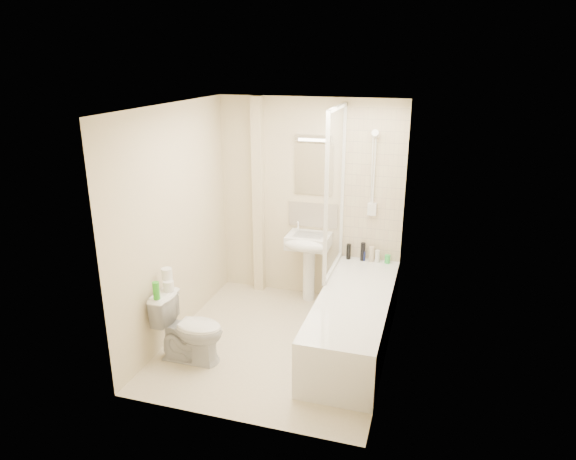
% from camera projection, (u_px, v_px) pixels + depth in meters
% --- Properties ---
extents(floor, '(2.50, 2.50, 0.00)m').
position_uv_depth(floor, '(278.00, 343.00, 5.33)').
color(floor, beige).
rests_on(floor, ground).
extents(wall_back, '(2.20, 0.02, 2.40)m').
position_uv_depth(wall_back, '(309.00, 201.00, 6.08)').
color(wall_back, beige).
rests_on(wall_back, ground).
extents(wall_left, '(0.02, 2.50, 2.40)m').
position_uv_depth(wall_left, '(175.00, 224.00, 5.25)').
color(wall_left, beige).
rests_on(wall_left, ground).
extents(wall_right, '(0.02, 2.50, 2.40)m').
position_uv_depth(wall_right, '(392.00, 245.00, 4.65)').
color(wall_right, beige).
rests_on(wall_right, ground).
extents(ceiling, '(2.20, 2.50, 0.02)m').
position_uv_depth(ceiling, '(276.00, 106.00, 4.56)').
color(ceiling, white).
rests_on(ceiling, wall_back).
extents(tile_back, '(0.70, 0.01, 1.75)m').
position_uv_depth(tile_back, '(374.00, 187.00, 5.79)').
color(tile_back, beige).
rests_on(tile_back, wall_back).
extents(tile_right, '(0.01, 2.10, 1.75)m').
position_uv_depth(tile_right, '(395.00, 215.00, 4.76)').
color(tile_right, beige).
rests_on(tile_right, wall_right).
extents(pipe_boxing, '(0.12, 0.12, 2.40)m').
position_uv_depth(pipe_boxing, '(258.00, 198.00, 6.19)').
color(pipe_boxing, beige).
rests_on(pipe_boxing, ground).
extents(splashback, '(0.60, 0.02, 0.30)m').
position_uv_depth(splashback, '(313.00, 215.00, 6.11)').
color(splashback, beige).
rests_on(splashback, wall_back).
extents(mirror, '(0.46, 0.01, 0.60)m').
position_uv_depth(mirror, '(314.00, 170.00, 5.93)').
color(mirror, white).
rests_on(mirror, wall_back).
extents(strip_light, '(0.42, 0.07, 0.07)m').
position_uv_depth(strip_light, '(314.00, 138.00, 5.79)').
color(strip_light, silver).
rests_on(strip_light, wall_back).
extents(bathtub, '(0.70, 2.10, 0.55)m').
position_uv_depth(bathtub, '(354.00, 319.00, 5.22)').
color(bathtub, white).
rests_on(bathtub, ground).
extents(shower_screen, '(0.04, 0.92, 1.80)m').
position_uv_depth(shower_screen, '(335.00, 192.00, 5.48)').
color(shower_screen, white).
rests_on(shower_screen, bathtub).
extents(shower_fixture, '(0.10, 0.16, 0.99)m').
position_uv_depth(shower_fixture, '(373.00, 177.00, 5.71)').
color(shower_fixture, white).
rests_on(shower_fixture, wall_back).
extents(pedestal_sink, '(0.50, 0.47, 0.96)m').
position_uv_depth(pedestal_sink, '(308.00, 249.00, 6.02)').
color(pedestal_sink, white).
rests_on(pedestal_sink, ground).
extents(bottle_black_a, '(0.05, 0.05, 0.19)m').
position_uv_depth(bottle_black_a, '(349.00, 252.00, 6.04)').
color(bottle_black_a, black).
rests_on(bottle_black_a, bathtub).
extents(bottle_black_b, '(0.06, 0.06, 0.22)m').
position_uv_depth(bottle_black_b, '(363.00, 252.00, 5.99)').
color(bottle_black_b, black).
rests_on(bottle_black_b, bathtub).
extents(bottle_blue, '(0.05, 0.05, 0.12)m').
position_uv_depth(bottle_blue, '(363.00, 256.00, 6.00)').
color(bottle_blue, navy).
rests_on(bottle_blue, bathtub).
extents(bottle_cream, '(0.06, 0.06, 0.18)m').
position_uv_depth(bottle_cream, '(372.00, 254.00, 5.97)').
color(bottle_cream, '#C5B698').
rests_on(bottle_cream, bathtub).
extents(bottle_white_b, '(0.06, 0.06, 0.14)m').
position_uv_depth(bottle_white_b, '(377.00, 256.00, 5.95)').
color(bottle_white_b, white).
rests_on(bottle_white_b, bathtub).
extents(bottle_green, '(0.06, 0.06, 0.10)m').
position_uv_depth(bottle_green, '(387.00, 259.00, 5.93)').
color(bottle_green, green).
rests_on(bottle_green, bathtub).
extents(toilet, '(0.39, 0.67, 0.68)m').
position_uv_depth(toilet, '(190.00, 328.00, 4.94)').
color(toilet, white).
rests_on(toilet, ground).
extents(toilet_roll_lower, '(0.10, 0.10, 0.10)m').
position_uv_depth(toilet_roll_lower, '(168.00, 286.00, 4.93)').
color(toilet_roll_lower, white).
rests_on(toilet_roll_lower, toilet).
extents(toilet_roll_upper, '(0.10, 0.10, 0.11)m').
position_uv_depth(toilet_roll_upper, '(167.00, 274.00, 4.95)').
color(toilet_roll_upper, white).
rests_on(toilet_roll_upper, toilet_roll_lower).
extents(green_bottle, '(0.06, 0.06, 0.17)m').
position_uv_depth(green_bottle, '(156.00, 291.00, 4.75)').
color(green_bottle, green).
rests_on(green_bottle, toilet).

